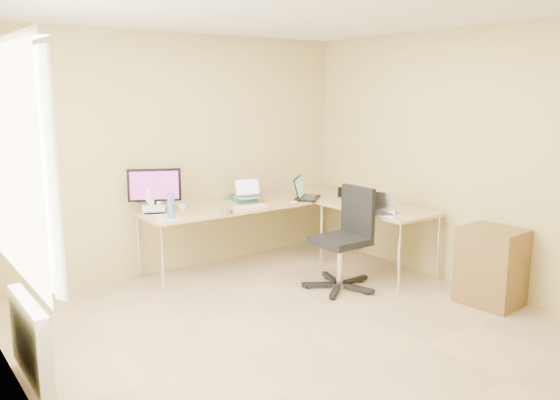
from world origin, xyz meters
TOP-DOWN VIEW (x-y plane):
  - floor at (0.00, 0.00)m, footprint 4.50×4.50m
  - ceiling at (0.00, 0.00)m, footprint 4.50×4.50m
  - wall_back at (0.00, 2.25)m, footprint 4.50×0.00m
  - wall_left at (-2.10, 0.00)m, footprint 0.00×4.50m
  - wall_right at (2.10, 0.00)m, footprint 0.00×4.50m
  - desk_main at (0.72, 1.85)m, footprint 2.65×0.70m
  - desk_return at (1.70, 0.85)m, footprint 0.70×1.30m
  - monitor at (-0.40, 2.01)m, footprint 0.57×0.40m
  - book_stack at (0.71, 2.05)m, footprint 0.29×0.35m
  - laptop_center at (0.72, 1.92)m, footprint 0.35×0.28m
  - laptop_black at (1.38, 1.69)m, footprint 0.51×0.50m
  - keyboard at (0.55, 1.67)m, footprint 0.38×0.14m
  - mouse at (1.07, 1.55)m, footprint 0.11×0.09m
  - mug at (-0.17, 1.85)m, footprint 0.11×0.11m
  - cd_stack at (0.19, 1.55)m, footprint 0.16×0.16m
  - water_bottle at (-0.40, 1.62)m, footprint 0.10×0.10m
  - papers at (-0.40, 1.74)m, footprint 0.29×0.35m
  - white_box at (-0.40, 2.05)m, footprint 0.28×0.25m
  - desk_fan at (-0.40, 2.05)m, footprint 0.25×0.25m
  - black_cup at (1.78, 1.55)m, footprint 0.08×0.08m
  - laptop_return at (1.51, 0.55)m, footprint 0.38×0.34m
  - office_chair at (0.98, 0.66)m, footprint 0.64×0.64m
  - cabinet at (1.85, -0.49)m, footprint 0.48×0.57m
  - radiator at (-2.03, 0.40)m, footprint 0.09×0.80m
  - window at (-2.05, 0.40)m, footprint 0.10×1.80m

SIDE VIEW (x-z plane):
  - floor at x=0.00m, z-range 0.00..0.00m
  - radiator at x=-2.03m, z-range 0.07..0.62m
  - cabinet at x=1.85m, z-range -0.01..0.73m
  - desk_main at x=0.72m, z-range 0.00..0.73m
  - desk_return at x=1.70m, z-range 0.00..0.73m
  - office_chair at x=0.98m, z-range -0.02..1.02m
  - papers at x=-0.40m, z-range 0.73..0.74m
  - keyboard at x=0.55m, z-range 0.73..0.75m
  - mouse at x=1.07m, z-range 0.73..0.76m
  - cd_stack at x=0.19m, z-range 0.73..0.76m
  - book_stack at x=0.71m, z-range 0.73..0.78m
  - white_box at x=-0.40m, z-range 0.73..0.81m
  - mug at x=-0.17m, z-range 0.73..0.82m
  - black_cup at x=1.78m, z-range 0.73..0.85m
  - laptop_return at x=1.51m, z-range 0.73..0.93m
  - desk_fan at x=-0.40m, z-range 0.73..0.98m
  - laptop_black at x=1.38m, z-range 0.73..0.99m
  - water_bottle at x=-0.40m, z-range 0.73..0.99m
  - laptop_center at x=0.72m, z-range 0.78..0.99m
  - monitor at x=-0.40m, z-range 0.73..1.20m
  - wall_back at x=0.00m, z-range -0.95..3.55m
  - wall_left at x=-2.10m, z-range -0.95..3.55m
  - wall_right at x=2.10m, z-range -0.95..3.55m
  - window at x=-2.05m, z-range 0.85..2.25m
  - ceiling at x=0.00m, z-range 2.60..2.60m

